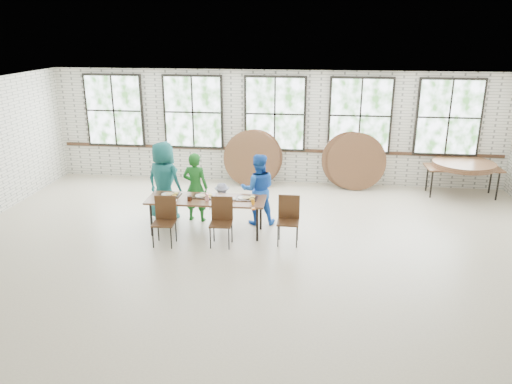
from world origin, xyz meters
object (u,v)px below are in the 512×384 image
chair_near_left (165,216)px  chair_near_right (222,217)px  storage_table (463,169)px  dining_table (206,201)px

chair_near_left → chair_near_right: same height
storage_table → chair_near_left: bearing=-153.3°
chair_near_left → chair_near_right: size_ratio=1.00×
dining_table → storage_table: 6.60m
chair_near_right → storage_table: size_ratio=0.52×
dining_table → storage_table: (5.82, 3.12, -0.00)m
dining_table → chair_near_right: (0.41, -0.50, -0.13)m
chair_near_right → storage_table: 6.51m
chair_near_left → storage_table: bearing=27.6°
dining_table → chair_near_left: chair_near_left is taller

